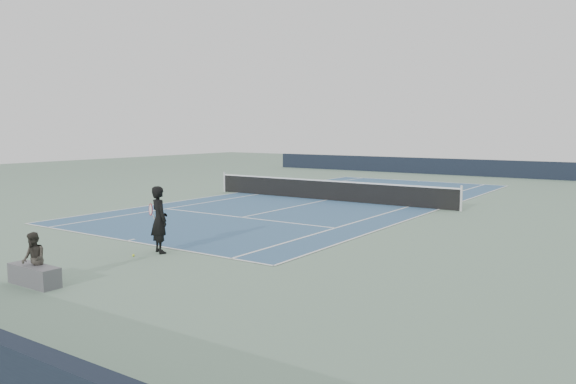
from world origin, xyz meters
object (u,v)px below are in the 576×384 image
Objects in this scene: tennis_ball at (133,255)px; spectator_bench at (34,267)px; tennis_net at (327,190)px; tennis_player at (159,220)px.

spectator_bench is (0.41, -3.05, 0.38)m from tennis_ball.
spectator_bench reaches higher than tennis_net.
tennis_ball is at bearing -82.29° from tennis_net.
tennis_player reaches higher than spectator_bench.
tennis_net is 7.01× the size of tennis_player.
tennis_net is 13.27m from tennis_ball.
tennis_player is 3.82m from spectator_bench.
tennis_net is 12.58m from tennis_player.
tennis_net is 16.34m from spectator_bench.
spectator_bench is (0.18, -3.79, -0.51)m from tennis_player.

